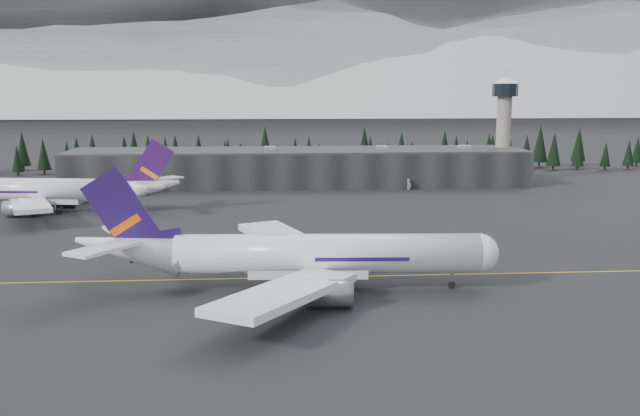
{
  "coord_description": "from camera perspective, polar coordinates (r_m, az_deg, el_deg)",
  "views": [
    {
      "loc": [
        -10.81,
        -126.59,
        33.52
      ],
      "look_at": [
        0.0,
        20.0,
        9.0
      ],
      "focal_mm": 40.0,
      "sensor_mm": 36.0,
      "label": 1
    }
  ],
  "objects": [
    {
      "name": "jet_parked",
      "position": [
        211.14,
        -20.33,
        1.32
      ],
      "size": [
        69.23,
        63.54,
        20.41
      ],
      "rotation": [
        0.0,
        0.0,
        3.01
      ],
      "color": "silver",
      "rests_on": "ground"
    },
    {
      "name": "gse_vehicle_b",
      "position": [
        242.21,
        7.14,
        1.6
      ],
      "size": [
        3.95,
        1.79,
        1.32
      ],
      "primitive_type": "imported",
      "rotation": [
        0.0,
        0.0,
        -1.51
      ],
      "color": "silver",
      "rests_on": "ground"
    },
    {
      "name": "jet_main",
      "position": [
        120.53,
        -2.38,
        -3.76
      ],
      "size": [
        71.86,
        66.21,
        21.12
      ],
      "rotation": [
        0.0,
        0.0,
        -0.06
      ],
      "color": "white",
      "rests_on": "ground"
    },
    {
      "name": "control_tower",
      "position": [
        268.85,
        14.51,
        7.02
      ],
      "size": [
        10.0,
        10.0,
        37.7
      ],
      "color": "gray",
      "rests_on": "ground"
    },
    {
      "name": "ground",
      "position": [
        131.39,
        0.64,
        -5.31
      ],
      "size": [
        1400.0,
        1400.0,
        0.0
      ],
      "primitive_type": "plane",
      "color": "black",
      "rests_on": "ground"
    },
    {
      "name": "gse_vehicle_a",
      "position": [
        238.94,
        -13.87,
        1.31
      ],
      "size": [
        3.48,
        5.86,
        1.53
      ],
      "primitive_type": "imported",
      "rotation": [
        0.0,
        0.0,
        0.18
      ],
      "color": "silver",
      "rests_on": "ground"
    },
    {
      "name": "mountain_ridge",
      "position": [
        1127.14,
        -3.7,
        7.75
      ],
      "size": [
        4400.0,
        900.0,
        420.0
      ],
      "primitive_type": null,
      "color": "white",
      "rests_on": "ground"
    },
    {
      "name": "terminal",
      "position": [
        253.28,
        -1.75,
        3.3
      ],
      "size": [
        160.0,
        30.0,
        12.6
      ],
      "color": "black",
      "rests_on": "ground"
    },
    {
      "name": "treeline",
      "position": [
        289.96,
        -2.07,
        4.32
      ],
      "size": [
        360.0,
        20.0,
        15.0
      ],
      "primitive_type": "cube",
      "color": "black",
      "rests_on": "ground"
    },
    {
      "name": "taxiline",
      "position": [
        129.47,
        0.72,
        -5.53
      ],
      "size": [
        400.0,
        0.4,
        0.02
      ],
      "primitive_type": "cube",
      "color": "gold",
      "rests_on": "ground"
    }
  ]
}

